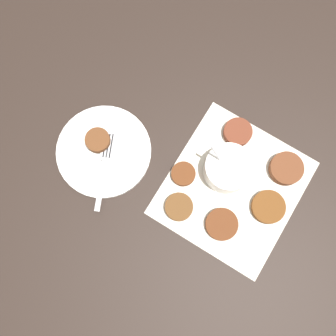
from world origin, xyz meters
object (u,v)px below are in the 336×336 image
serving_plate (104,151)px  fork (106,161)px  sauce_bowl (228,169)px  fritter_on_plate (98,140)px

serving_plate → fork: bearing=-124.7°
sauce_bowl → fork: (-0.17, 0.22, -0.01)m
sauce_bowl → fork: bearing=127.3°
fritter_on_plate → fork: fritter_on_plate is taller
serving_plate → fritter_on_plate: (0.01, 0.02, 0.02)m
sauce_bowl → fork: sauce_bowl is taller
fritter_on_plate → sauce_bowl: bearing=-61.5°
sauce_bowl → serving_plate: (-0.15, 0.24, -0.02)m
serving_plate → sauce_bowl: bearing=-58.0°
sauce_bowl → fritter_on_plate: bearing=118.5°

